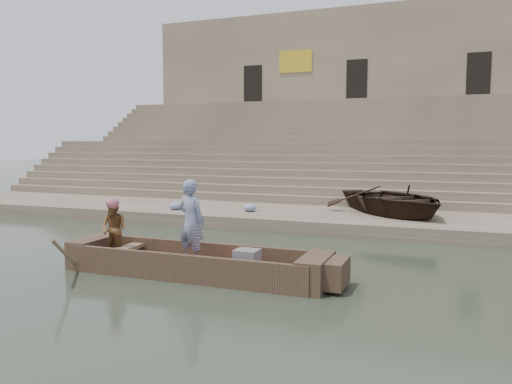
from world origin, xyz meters
The scene contains 13 objects.
ground centered at (0.00, 0.00, 0.00)m, with size 120.00×120.00×0.00m, color #2A3427.
lower_landing centered at (0.00, 8.00, 0.20)m, with size 32.00×4.00×0.40m, color gray.
mid_landing centered at (0.00, 15.50, 1.40)m, with size 32.00×3.00×2.80m, color gray.
upper_landing centered at (0.00, 22.50, 2.60)m, with size 32.00×3.00×5.20m, color gray.
ghat_steps centered at (0.00, 17.19, 1.80)m, with size 32.00×11.00×5.20m.
building_wall centered at (0.00, 26.50, 5.60)m, with size 32.00×5.07×11.20m.
main_rowboat centered at (-1.21, 0.86, 0.11)m, with size 5.00×1.30×0.22m, color brown.
rowboat_trim centered at (-1.00, 0.86, 0.31)m, with size 6.04×2.63×1.92m.
standing_man centered at (-1.32, 0.92, 1.10)m, with size 0.64×0.42×1.76m, color navy.
rowing_man centered at (-3.17, 0.81, 0.85)m, with size 0.61×0.47×1.25m, color #206121.
television centered at (-0.06, 0.86, 0.42)m, with size 0.46×0.42×0.40m.
beached_rowboat centered at (1.95, 8.61, 0.88)m, with size 3.28×4.59×0.95m, color #2D2116.
cloth_bundles centered at (-3.93, 7.25, 0.53)m, with size 3.02×0.93×0.26m.
Camera 1 is at (3.62, -8.18, 2.72)m, focal length 35.31 mm.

